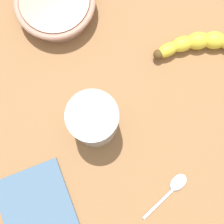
{
  "coord_description": "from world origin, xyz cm",
  "views": [
    {
      "loc": [
        14.6,
        -7.91,
        59.64
      ],
      "look_at": [
        4.38,
        -6.63,
        5.0
      ],
      "focal_mm": 48.44,
      "sensor_mm": 36.0,
      "label": 1
    }
  ],
  "objects_px": {
    "banana": "(206,44)",
    "teaspoon": "(176,185)",
    "smoothie_glass": "(94,120)",
    "ceramic_bowl": "(56,5)"
  },
  "relations": [
    {
      "from": "banana",
      "to": "teaspoon",
      "type": "height_order",
      "value": "banana"
    },
    {
      "from": "banana",
      "to": "smoothie_glass",
      "type": "xyz_separation_m",
      "value": [
        0.13,
        -0.23,
        0.03
      ]
    },
    {
      "from": "banana",
      "to": "smoothie_glass",
      "type": "distance_m",
      "value": 0.27
    },
    {
      "from": "smoothie_glass",
      "to": "ceramic_bowl",
      "type": "distance_m",
      "value": 0.25
    },
    {
      "from": "teaspoon",
      "to": "banana",
      "type": "bearing_deg",
      "value": 33.47
    },
    {
      "from": "ceramic_bowl",
      "to": "teaspoon",
      "type": "relative_size",
      "value": 1.59
    },
    {
      "from": "banana",
      "to": "teaspoon",
      "type": "relative_size",
      "value": 2.08
    },
    {
      "from": "banana",
      "to": "teaspoon",
      "type": "bearing_deg",
      "value": 74.03
    },
    {
      "from": "smoothie_glass",
      "to": "ceramic_bowl",
      "type": "relative_size",
      "value": 0.62
    },
    {
      "from": "banana",
      "to": "ceramic_bowl",
      "type": "distance_m",
      "value": 0.3
    }
  ]
}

